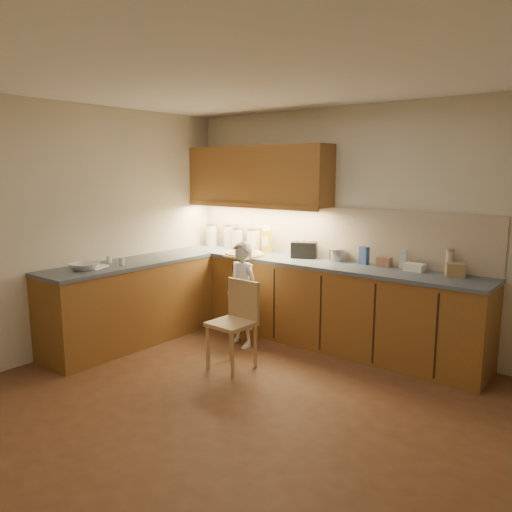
% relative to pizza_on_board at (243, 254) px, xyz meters
% --- Properties ---
extents(room, '(4.54, 4.50, 2.62)m').
position_rel_pizza_on_board_xyz_m(room, '(1.23, -1.51, 0.73)').
color(room, brown).
rests_on(room, ground).
extents(l_counter, '(3.77, 2.62, 0.92)m').
position_rel_pizza_on_board_xyz_m(l_counter, '(0.31, -0.26, -0.48)').
color(l_counter, '#8F5E29').
rests_on(l_counter, ground).
extents(backsplash, '(3.75, 0.02, 0.58)m').
position_rel_pizza_on_board_xyz_m(backsplash, '(0.86, 0.48, 0.27)').
color(backsplash, '#BFAE94').
rests_on(backsplash, l_counter).
extents(upper_cabinets, '(1.95, 0.36, 0.73)m').
position_rel_pizza_on_board_xyz_m(upper_cabinets, '(-0.04, 0.32, 0.91)').
color(upper_cabinets, '#8F5E29').
rests_on(upper_cabinets, ground).
extents(pizza_on_board, '(0.49, 0.49, 0.20)m').
position_rel_pizza_on_board_xyz_m(pizza_on_board, '(0.00, 0.00, 0.00)').
color(pizza_on_board, tan).
rests_on(pizza_on_board, l_counter).
extents(child, '(0.46, 0.35, 1.16)m').
position_rel_pizza_on_board_xyz_m(child, '(0.32, -0.42, -0.36)').
color(child, white).
rests_on(child, ground).
extents(wooden_chair, '(0.40, 0.40, 0.85)m').
position_rel_pizza_on_board_xyz_m(wooden_chair, '(0.66, -0.91, -0.45)').
color(wooden_chair, tan).
rests_on(wooden_chair, ground).
extents(mixing_bowl, '(0.35, 0.35, 0.07)m').
position_rel_pizza_on_board_xyz_m(mixing_bowl, '(-0.72, -1.66, 0.01)').
color(mixing_bowl, white).
rests_on(mixing_bowl, l_counter).
extents(canister_a, '(0.15, 0.15, 0.30)m').
position_rel_pizza_on_board_xyz_m(canister_a, '(-0.83, 0.34, 0.13)').
color(canister_a, silver).
rests_on(canister_a, l_counter).
extents(canister_b, '(0.18, 0.18, 0.31)m').
position_rel_pizza_on_board_xyz_m(canister_b, '(-0.54, 0.39, 0.13)').
color(canister_b, white).
rests_on(canister_b, l_counter).
extents(canister_c, '(0.15, 0.15, 0.28)m').
position_rel_pizza_on_board_xyz_m(canister_c, '(-0.39, 0.36, 0.12)').
color(canister_c, silver).
rests_on(canister_c, l_counter).
extents(canister_d, '(0.18, 0.18, 0.29)m').
position_rel_pizza_on_board_xyz_m(canister_d, '(-0.14, 0.38, 0.12)').
color(canister_d, white).
rests_on(canister_d, l_counter).
extents(oil_jug, '(0.12, 0.10, 0.33)m').
position_rel_pizza_on_board_xyz_m(oil_jug, '(0.09, 0.35, 0.13)').
color(oil_jug, gold).
rests_on(oil_jug, l_counter).
extents(toaster, '(0.33, 0.27, 0.19)m').
position_rel_pizza_on_board_xyz_m(toaster, '(0.65, 0.31, 0.07)').
color(toaster, black).
rests_on(toaster, l_counter).
extents(steel_pot, '(0.18, 0.18, 0.14)m').
position_rel_pizza_on_board_xyz_m(steel_pot, '(1.04, 0.36, 0.05)').
color(steel_pot, '#BBBBC0').
rests_on(steel_pot, l_counter).
extents(blue_box, '(0.10, 0.08, 0.19)m').
position_rel_pizza_on_board_xyz_m(blue_box, '(1.37, 0.36, 0.07)').
color(blue_box, '#34539D').
rests_on(blue_box, l_counter).
extents(card_box_a, '(0.15, 0.11, 0.10)m').
position_rel_pizza_on_board_xyz_m(card_box_a, '(1.60, 0.37, 0.03)').
color(card_box_a, '#A67759').
rests_on(card_box_a, l_counter).
extents(white_bottle, '(0.08, 0.08, 0.19)m').
position_rel_pizza_on_board_xyz_m(white_bottle, '(1.78, 0.41, 0.07)').
color(white_bottle, silver).
rests_on(white_bottle, l_counter).
extents(flat_pack, '(0.19, 0.14, 0.08)m').
position_rel_pizza_on_board_xyz_m(flat_pack, '(1.93, 0.35, 0.02)').
color(flat_pack, white).
rests_on(flat_pack, l_counter).
extents(tall_jar, '(0.08, 0.08, 0.25)m').
position_rel_pizza_on_board_xyz_m(tall_jar, '(2.25, 0.39, 0.10)').
color(tall_jar, beige).
rests_on(tall_jar, l_counter).
extents(card_box_b, '(0.20, 0.18, 0.13)m').
position_rel_pizza_on_board_xyz_m(card_box_b, '(2.34, 0.31, 0.04)').
color(card_box_b, '#A08356').
rests_on(card_box_b, l_counter).
extents(dough_cloth, '(0.35, 0.31, 0.02)m').
position_rel_pizza_on_board_xyz_m(dough_cloth, '(-0.76, -1.55, -0.01)').
color(dough_cloth, white).
rests_on(dough_cloth, l_counter).
extents(spice_jar_a, '(0.07, 0.07, 0.07)m').
position_rel_pizza_on_board_xyz_m(spice_jar_a, '(-0.85, -1.26, 0.01)').
color(spice_jar_a, silver).
rests_on(spice_jar_a, l_counter).
extents(spice_jar_b, '(0.08, 0.08, 0.08)m').
position_rel_pizza_on_board_xyz_m(spice_jar_b, '(-0.62, -1.28, 0.02)').
color(spice_jar_b, silver).
rests_on(spice_jar_b, l_counter).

